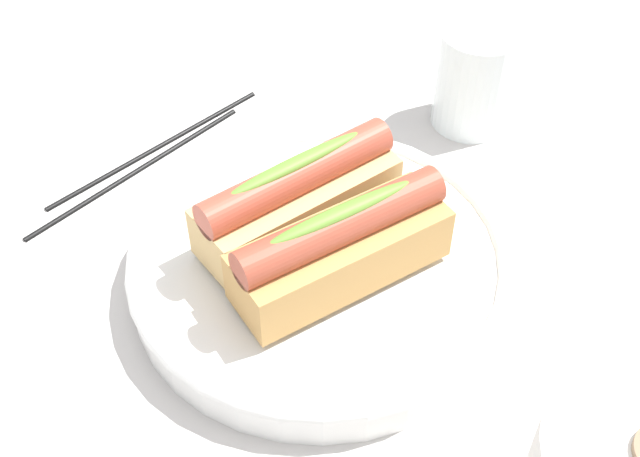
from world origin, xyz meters
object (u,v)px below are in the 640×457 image
at_px(serving_bowl, 320,263).
at_px(chopstick_near, 137,169).
at_px(hotdog_back, 344,245).
at_px(water_glass, 474,83).
at_px(hotdog_front, 298,197).
at_px(chopstick_far, 157,146).

relative_size(serving_bowl, chopstick_near, 1.25).
height_order(serving_bowl, hotdog_back, hotdog_back).
distance_m(hotdog_back, water_glass, 0.24).
bearing_deg(hotdog_front, chopstick_near, -81.33).
bearing_deg(chopstick_far, serving_bowl, 88.30).
bearing_deg(hotdog_back, chopstick_far, -93.79).
height_order(serving_bowl, chopstick_near, serving_bowl).
bearing_deg(hotdog_front, water_glass, -177.48).
relative_size(chopstick_near, chopstick_far, 1.00).
xyz_separation_m(chopstick_near, chopstick_far, (-0.03, -0.01, 0.00)).
bearing_deg(chopstick_far, chopstick_near, 22.89).
relative_size(serving_bowl, chopstick_far, 1.25).
distance_m(hotdog_front, hotdog_back, 0.06).
xyz_separation_m(hotdog_front, hotdog_back, (0.01, 0.05, 0.00)).
height_order(water_glass, chopstick_near, water_glass).
relative_size(hotdog_front, chopstick_far, 0.71).
bearing_deg(water_glass, hotdog_back, 15.24).
bearing_deg(serving_bowl, chopstick_near, -84.10).
bearing_deg(hotdog_back, chopstick_near, -86.22).
bearing_deg(hotdog_back, hotdog_front, -101.37).
height_order(chopstick_near, chopstick_far, same).
distance_m(hotdog_back, chopstick_far, 0.24).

